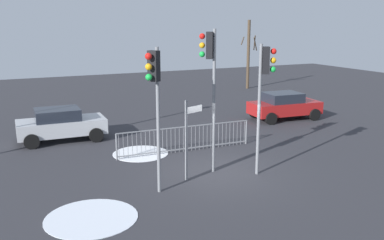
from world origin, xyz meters
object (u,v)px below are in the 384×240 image
(traffic_light_foreground_right, at_px, (210,69))
(car_silver_near, at_px, (61,124))
(bare_tree_left, at_px, (249,54))
(traffic_light_mid_left, at_px, (155,88))
(traffic_light_rear_left, at_px, (264,80))
(car_red_trailing, at_px, (284,105))
(direction_sign_post, at_px, (188,135))

(traffic_light_foreground_right, bearing_deg, car_silver_near, 64.28)
(car_silver_near, bearing_deg, bare_tree_left, 32.77)
(bare_tree_left, bearing_deg, traffic_light_mid_left, -129.73)
(car_silver_near, distance_m, bare_tree_left, 18.61)
(bare_tree_left, bearing_deg, traffic_light_foreground_right, -126.36)
(traffic_light_mid_left, bearing_deg, traffic_light_rear_left, -121.77)
(traffic_light_foreground_right, height_order, car_silver_near, traffic_light_foreground_right)
(car_silver_near, height_order, bare_tree_left, bare_tree_left)
(traffic_light_mid_left, xyz_separation_m, bare_tree_left, (14.17, 17.05, -0.58))
(traffic_light_foreground_right, distance_m, traffic_light_mid_left, 2.68)
(car_silver_near, distance_m, car_red_trailing, 11.72)
(bare_tree_left, bearing_deg, direction_sign_post, -127.99)
(traffic_light_foreground_right, relative_size, traffic_light_mid_left, 1.11)
(traffic_light_foreground_right, relative_size, direction_sign_post, 1.83)
(traffic_light_foreground_right, xyz_separation_m, direction_sign_post, (-1.04, -0.41, -2.11))
(direction_sign_post, bearing_deg, traffic_light_mid_left, -174.31)
(traffic_light_rear_left, relative_size, bare_tree_left, 0.85)
(car_red_trailing, bearing_deg, traffic_light_foreground_right, -138.47)
(traffic_light_rear_left, height_order, car_red_trailing, traffic_light_rear_left)
(traffic_light_mid_left, bearing_deg, bare_tree_left, -72.56)
(car_silver_near, xyz_separation_m, car_red_trailing, (11.69, -0.73, 0.00))
(traffic_light_rear_left, relative_size, car_silver_near, 1.18)
(traffic_light_foreground_right, distance_m, bare_tree_left, 19.84)
(traffic_light_mid_left, xyz_separation_m, car_red_trailing, (9.99, 6.82, -2.55))
(car_red_trailing, bearing_deg, bare_tree_left, 72.16)
(traffic_light_rear_left, height_order, direction_sign_post, traffic_light_rear_left)
(direction_sign_post, bearing_deg, car_silver_near, 93.74)
(bare_tree_left, bearing_deg, traffic_light_rear_left, -121.06)
(car_silver_near, relative_size, bare_tree_left, 0.72)
(traffic_light_foreground_right, bearing_deg, traffic_light_mid_left, 145.90)
(traffic_light_foreground_right, xyz_separation_m, car_red_trailing, (7.56, 5.73, -2.89))
(direction_sign_post, relative_size, car_silver_near, 0.71)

